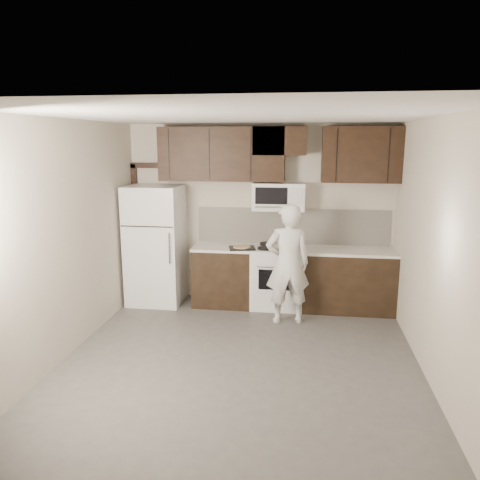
% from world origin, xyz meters
% --- Properties ---
extents(floor, '(4.50, 4.50, 0.00)m').
position_xyz_m(floor, '(0.00, 0.00, 0.00)').
color(floor, '#4B4947').
rests_on(floor, ground).
extents(back_wall, '(4.00, 0.00, 4.00)m').
position_xyz_m(back_wall, '(0.00, 2.25, 1.35)').
color(back_wall, '#BBB19F').
rests_on(back_wall, ground).
extents(ceiling, '(4.50, 4.50, 0.00)m').
position_xyz_m(ceiling, '(0.00, 0.00, 2.70)').
color(ceiling, white).
rests_on(ceiling, back_wall).
extents(counter_run, '(2.95, 0.64, 0.91)m').
position_xyz_m(counter_run, '(0.60, 1.94, 0.46)').
color(counter_run, black).
rests_on(counter_run, floor).
extents(stove, '(0.76, 0.66, 0.94)m').
position_xyz_m(stove, '(0.30, 1.94, 0.46)').
color(stove, white).
rests_on(stove, floor).
extents(backsplash, '(2.90, 0.02, 0.54)m').
position_xyz_m(backsplash, '(0.50, 2.24, 1.18)').
color(backsplash, silver).
rests_on(backsplash, counter_run).
extents(upper_cabinets, '(3.48, 0.35, 0.78)m').
position_xyz_m(upper_cabinets, '(0.21, 2.08, 2.28)').
color(upper_cabinets, black).
rests_on(upper_cabinets, back_wall).
extents(microwave, '(0.76, 0.42, 0.40)m').
position_xyz_m(microwave, '(0.30, 2.06, 1.65)').
color(microwave, white).
rests_on(microwave, upper_cabinets).
extents(refrigerator, '(0.80, 0.76, 1.80)m').
position_xyz_m(refrigerator, '(-1.55, 1.89, 0.90)').
color(refrigerator, white).
rests_on(refrigerator, floor).
extents(door_trim, '(0.50, 0.08, 2.12)m').
position_xyz_m(door_trim, '(-1.92, 2.21, 1.25)').
color(door_trim, black).
rests_on(door_trim, floor).
extents(saucepan, '(0.29, 0.16, 0.16)m').
position_xyz_m(saucepan, '(0.48, 2.09, 0.97)').
color(saucepan, silver).
rests_on(saucepan, stove).
extents(baking_tray, '(0.42, 0.35, 0.02)m').
position_xyz_m(baking_tray, '(-0.21, 1.78, 0.92)').
color(baking_tray, black).
rests_on(baking_tray, counter_run).
extents(pizza, '(0.30, 0.30, 0.02)m').
position_xyz_m(pizza, '(-0.21, 1.78, 0.94)').
color(pizza, beige).
rests_on(pizza, baking_tray).
extents(person, '(0.67, 0.51, 1.65)m').
position_xyz_m(person, '(0.47, 1.32, 0.82)').
color(person, white).
rests_on(person, floor).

